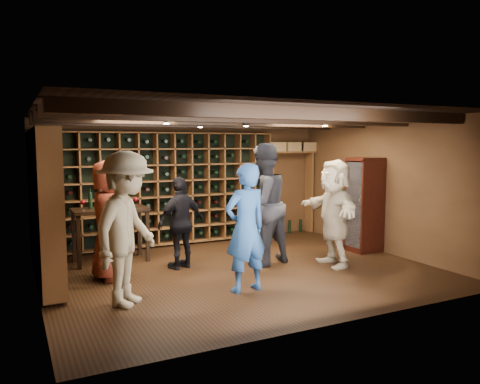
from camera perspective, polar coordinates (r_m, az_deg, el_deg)
name	(u,v)px	position (r m, az deg, el deg)	size (l,w,h in m)	color
ground	(240,270)	(7.66, 0.05, -9.54)	(6.00, 6.00, 0.00)	black
room_shell	(239,119)	(7.44, -0.12, 8.84)	(6.00, 6.00, 6.00)	#55361D
wine_rack_back	(165,189)	(9.40, -9.15, 0.41)	(4.65, 0.30, 2.20)	brown
wine_rack_left	(45,204)	(7.51, -22.70, -1.36)	(0.30, 2.65, 2.20)	brown
crate_shelf	(291,165)	(10.60, 6.19, 3.34)	(1.20, 0.32, 2.07)	brown
display_cabinet	(364,206)	(9.15, 14.91, -1.72)	(0.55, 0.50, 1.75)	black
man_blue_shirt	(246,228)	(6.43, 0.70, -4.39)	(0.65, 0.43, 1.78)	navy
man_grey_suit	(263,204)	(7.87, 2.79, -1.51)	(1.00, 0.78, 2.05)	black
guest_red_floral	(110,220)	(7.28, -15.58, -3.29)	(0.88, 0.57, 1.81)	maroon
guest_woman_black	(181,223)	(7.71, -7.19, -3.74)	(0.88, 0.37, 1.51)	black
guest_khaki	(127,229)	(6.05, -13.64, -4.40)	(1.26, 0.72, 1.95)	gray
guest_beige	(334,213)	(7.97, 11.40, -2.48)	(1.65, 0.53, 1.78)	#C0AF8D
tasting_table	(110,215)	(8.34, -15.56, -2.70)	(1.26, 0.66, 1.22)	black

